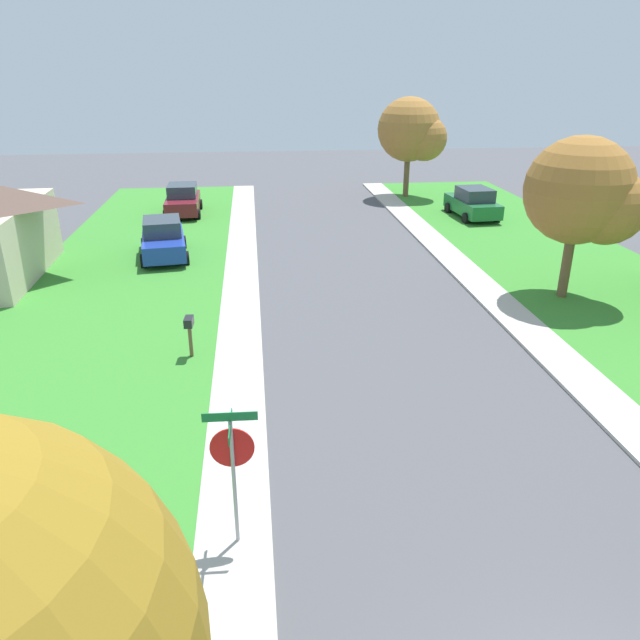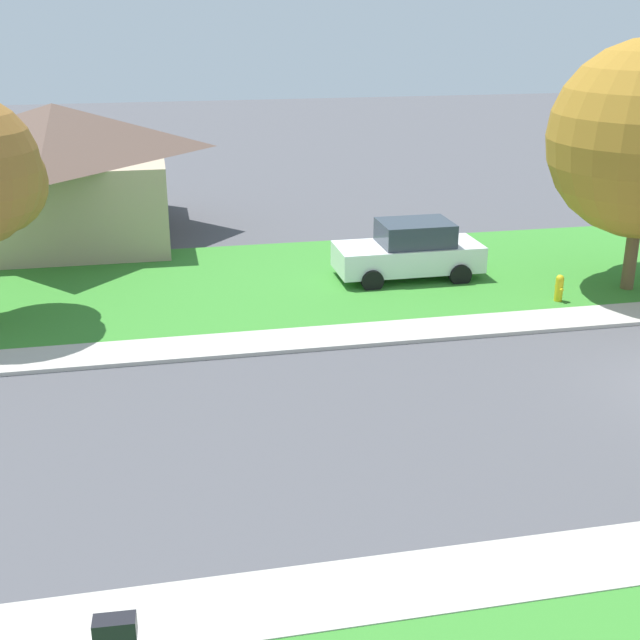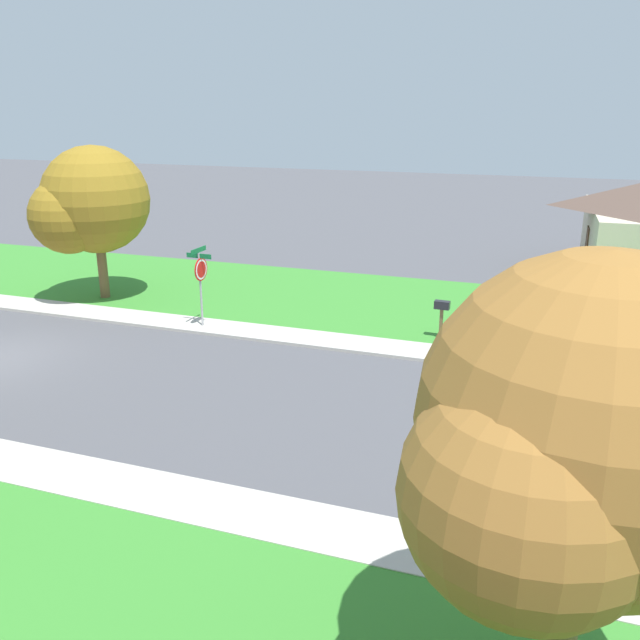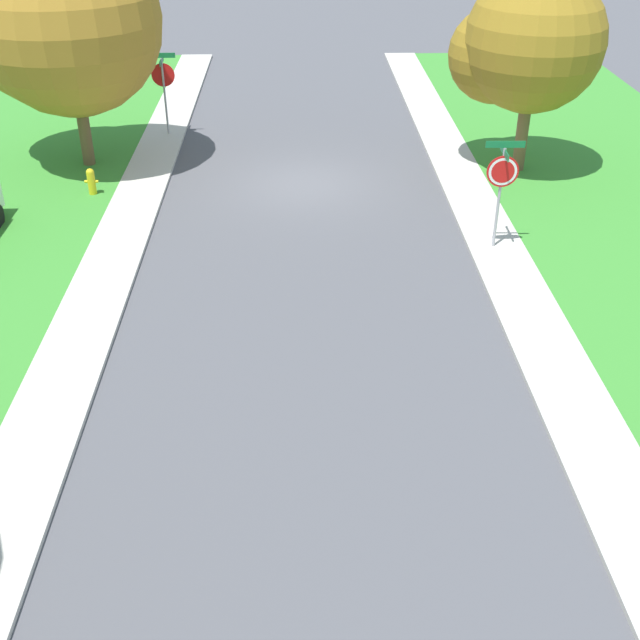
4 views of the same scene
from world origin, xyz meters
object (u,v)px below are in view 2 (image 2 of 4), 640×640
Objects in this scene: car_white_far_down_street at (410,251)px; house_right_setback at (59,169)px; fire_hydrant at (559,288)px; mailbox at (116,640)px.

car_white_far_down_street is 12.88m from house_right_setback.
house_right_setback is 10.92× the size of fire_hydrant.
mailbox is at bearing 151.45° from car_white_far_down_street.
fire_hydrant is (-2.94, -3.37, -0.44)m from car_white_far_down_street.
house_right_setback is (7.34, 10.48, 1.50)m from car_white_far_down_street.
house_right_setback is at bearing 5.89° from mailbox.
car_white_far_down_street is 3.29× the size of mailbox.
house_right_setback reaches higher than car_white_far_down_street.
car_white_far_down_street is at bearing -125.00° from house_right_setback.
car_white_far_down_street reaches higher than mailbox.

